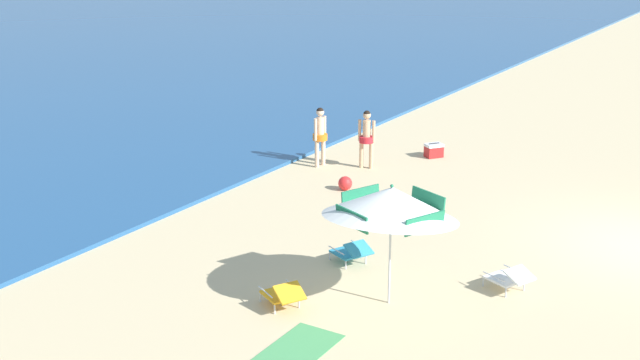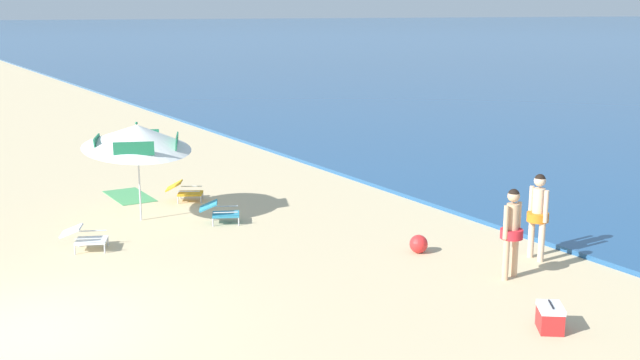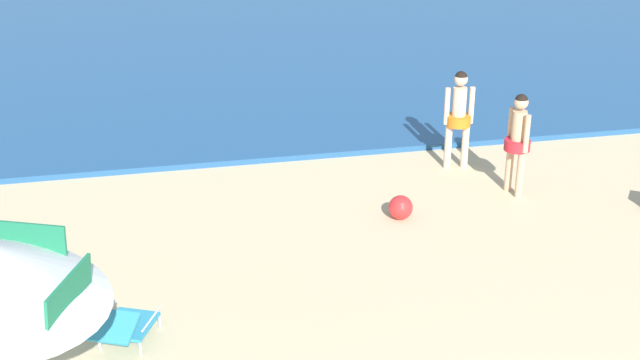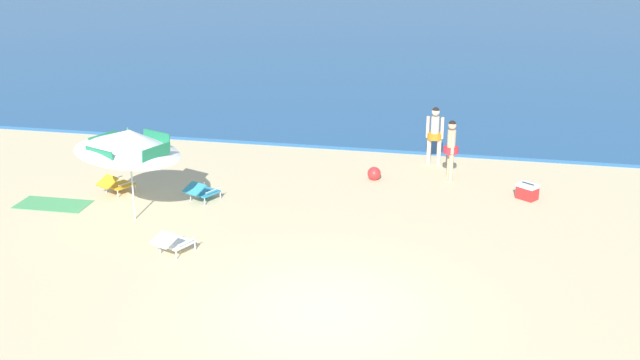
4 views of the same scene
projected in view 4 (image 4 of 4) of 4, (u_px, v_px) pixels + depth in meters
ground_plane at (325, 311)px, 14.73m from camera, size 800.00×800.00×0.00m
beach_umbrella_striped_main at (129, 141)px, 18.35m from camera, size 2.70×2.66×2.38m
lounge_chair_under_umbrella at (116, 184)px, 20.52m from camera, size 0.88×1.03×0.52m
lounge_chair_beside_umbrella at (201, 191)px, 20.01m from camera, size 0.84×1.01×0.51m
lounge_chair_facing_sea at (173, 242)px, 17.03m from camera, size 0.83×1.01×0.51m
person_standing_near_shore at (451, 146)px, 21.40m from camera, size 0.40×0.48×1.64m
person_standing_beside at (435, 132)px, 22.59m from camera, size 0.50×0.41×1.68m
cooler_box at (527, 191)px, 20.20m from camera, size 0.61×0.57×0.43m
beach_ball at (374, 174)px, 21.58m from camera, size 0.36×0.36×0.36m
beach_towel at (53, 204)px, 19.88m from camera, size 1.81×0.92×0.01m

